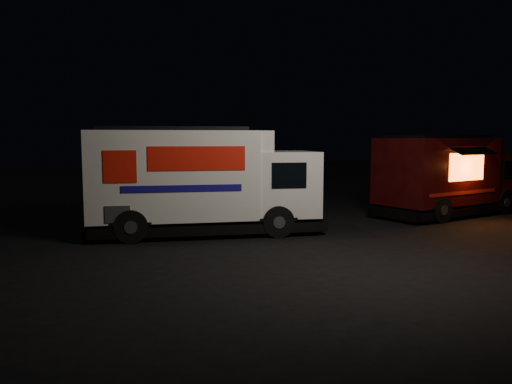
% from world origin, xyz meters
% --- Properties ---
extents(ground, '(80.00, 80.00, 0.00)m').
position_xyz_m(ground, '(0.00, 0.00, 0.00)').
color(ground, black).
rests_on(ground, ground).
extents(white_truck, '(7.15, 4.15, 3.07)m').
position_xyz_m(white_truck, '(-1.50, 1.93, 1.54)').
color(white_truck, white).
rests_on(white_truck, ground).
extents(red_truck, '(6.36, 2.84, 2.87)m').
position_xyz_m(red_truck, '(7.74, 1.22, 1.44)').
color(red_truck, '#3B0B0A').
rests_on(red_truck, ground).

